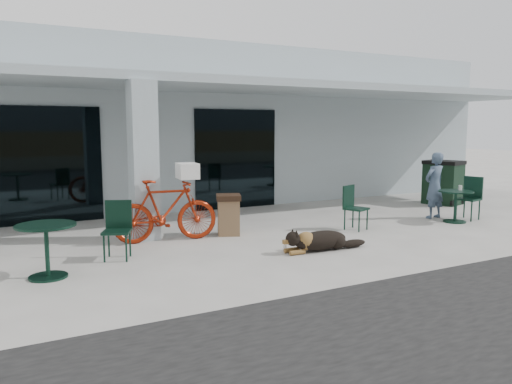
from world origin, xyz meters
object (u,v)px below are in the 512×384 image
bicycle (165,211)px  cafe_chair_near (117,231)px  cafe_chair_far_a (356,208)px  cafe_table_far (455,206)px  trash_receptacle (229,215)px  cafe_table_near (47,251)px  wheeled_bin (443,182)px  cafe_chair_far_b (468,198)px  dog (321,239)px  person (434,185)px

bicycle → cafe_chair_near: 1.45m
bicycle → cafe_chair_far_a: (4.00, -0.85, -0.13)m
bicycle → cafe_chair_near: bicycle is taller
cafe_table_far → trash_receptacle: size_ratio=0.95×
cafe_table_near → cafe_chair_near: bearing=26.4°
wheeled_bin → cafe_chair_far_b: bearing=-141.5°
dog → cafe_chair_far_b: size_ratio=1.20×
cafe_chair_far_a → wheeled_bin: size_ratio=0.76×
bicycle → cafe_chair_far_b: bicycle is taller
cafe_table_far → person: size_ratio=0.49×
cafe_chair_near → cafe_chair_far_a: bearing=24.1°
dog → wheeled_bin: (6.36, 2.92, 0.42)m
bicycle → wheeled_bin: 8.66m
bicycle → cafe_table_near: bicycle is taller
cafe_table_near → wheeled_bin: bearing=12.3°
cafe_chair_far_b → wheeled_bin: wheeled_bin is taller
cafe_chair_far_a → trash_receptacle: 2.79m
wheeled_bin → trash_receptacle: bearing=170.6°
trash_receptacle → wheeled_bin: bearing=7.1°
bicycle → dog: bearing=-125.2°
dog → cafe_chair_far_a: size_ratio=1.29×
trash_receptacle → cafe_table_far: bearing=-13.1°
trash_receptacle → wheeled_bin: (7.27, 0.90, 0.21)m
dog → cafe_chair_far_b: 5.00m
cafe_table_near → person: 8.94m
cafe_chair_near → dog: bearing=5.3°
cafe_chair_far_a → trash_receptacle: cafe_chair_far_a is taller
person → bicycle: bearing=-10.7°
dog → cafe_table_near: size_ratio=1.45×
cafe_chair_near → cafe_table_far: 7.78m
bicycle → wheeled_bin: (8.62, 0.90, 0.02)m
cafe_chair_near → person: 7.75m
cafe_table_far → trash_receptacle: (-5.30, 1.23, 0.05)m
person → wheeled_bin: (2.01, 1.51, -0.18)m
cafe_chair_far_b → cafe_table_far: bearing=-93.8°
person → trash_receptacle: (-5.26, 0.61, -0.39)m
cafe_chair_far_b → wheeled_bin: (1.45, 2.06, 0.11)m
cafe_table_near → cafe_chair_far_b: size_ratio=0.83×
dog → wheeled_bin: bearing=26.4°
bicycle → cafe_table_near: size_ratio=2.36×
cafe_chair_far_b → person: 0.84m
cafe_table_near → trash_receptacle: bearing=22.0°
cafe_table_far → cafe_chair_near: bearing=177.5°
cafe_table_near → cafe_table_far: (8.92, 0.24, -0.03)m
trash_receptacle → person: bearing=-6.6°
cafe_chair_far_a → cafe_chair_far_b: (3.17, -0.31, 0.04)m
cafe_chair_near → trash_receptacle: bearing=43.4°
cafe_chair_near → person: bearing=25.7°
cafe_chair_far_b → person: (-0.56, 0.55, 0.29)m
dog → cafe_table_far: 4.46m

